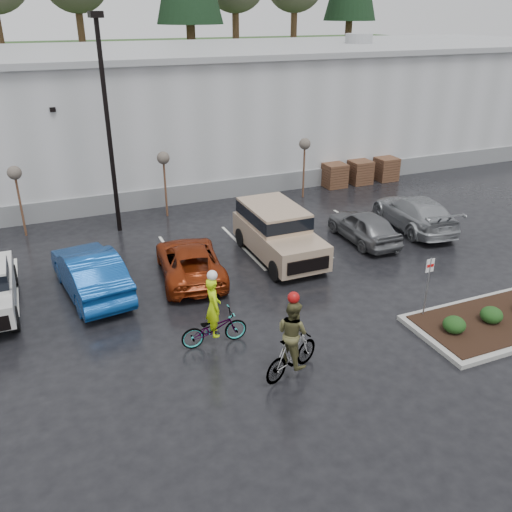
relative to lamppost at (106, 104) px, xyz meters
name	(u,v)px	position (x,y,z in m)	size (l,w,h in m)	color
ground	(324,348)	(4.00, -12.00, -5.69)	(120.00, 120.00, 0.00)	black
warehouse	(151,110)	(4.00, 9.99, -2.04)	(60.50, 15.50, 7.20)	silver
wooded_ridge	(98,79)	(4.00, 33.00, -2.69)	(80.00, 25.00, 6.00)	#1D3A18
lamppost	(106,104)	(0.00, 0.00, 0.00)	(0.50, 1.00, 9.22)	black
sapling_west	(15,177)	(-4.00, 1.00, -2.96)	(0.60, 0.60, 3.20)	#4F331F
sapling_mid	(164,162)	(2.50, 1.00, -2.96)	(0.60, 0.60, 3.20)	#4F331F
sapling_east	(305,147)	(10.00, 1.00, -2.96)	(0.60, 0.60, 3.20)	#4F331F
pallet_stack_a	(334,175)	(12.50, 2.00, -5.01)	(1.20, 1.20, 1.35)	#4F331F
pallet_stack_b	(360,172)	(14.20, 2.00, -5.01)	(1.20, 1.20, 1.35)	#4F331F
pallet_stack_c	(386,169)	(16.00, 2.00, -5.01)	(1.20, 1.20, 1.35)	#4F331F
shrub_a	(454,325)	(8.00, -13.00, -5.27)	(0.70, 0.70, 0.52)	#1A3713
shrub_b	(491,315)	(9.50, -13.00, -5.27)	(0.70, 0.70, 0.52)	#1A3713
fire_lane_sign	(428,281)	(7.80, -11.80, -4.28)	(0.30, 0.05, 2.20)	gray
car_blue	(90,272)	(-1.96, -5.72, -4.86)	(1.75, 5.02, 1.65)	navy
car_red	(190,261)	(1.65, -5.84, -5.02)	(2.19, 4.75, 1.32)	maroon
suv_tan	(279,234)	(5.48, -5.59, -4.66)	(2.20, 5.10, 2.06)	tan
car_grey	(364,226)	(9.63, -5.42, -4.99)	(1.64, 4.08, 1.39)	slate
car_far_silver	(414,212)	(12.66, -4.96, -4.94)	(2.10, 5.15, 1.50)	#9FA3A6
cyclist_hivis	(214,322)	(1.02, -10.50, -4.92)	(2.07, 0.78, 2.48)	#3F3F44
cyclist_olive	(292,345)	(2.53, -12.73, -4.76)	(2.05, 1.30, 2.57)	#3F3F44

